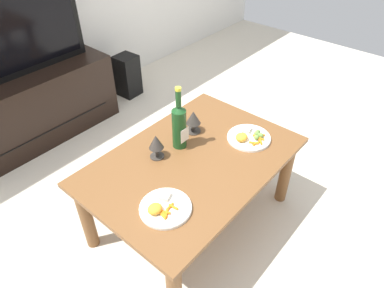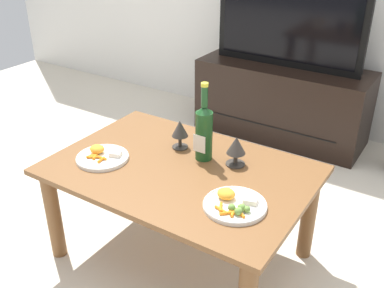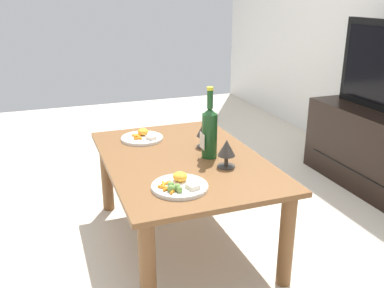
{
  "view_description": "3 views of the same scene",
  "coord_description": "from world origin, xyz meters",
  "px_view_note": "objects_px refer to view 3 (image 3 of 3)",
  "views": [
    {
      "loc": [
        -1.06,
        -0.9,
        1.71
      ],
      "look_at": [
        0.05,
        0.05,
        0.54
      ],
      "focal_mm": 32.51,
      "sensor_mm": 36.0,
      "label": 1
    },
    {
      "loc": [
        0.96,
        -1.4,
        1.5
      ],
      "look_at": [
        0.01,
        0.09,
        0.58
      ],
      "focal_mm": 41.63,
      "sensor_mm": 36.0,
      "label": 2
    },
    {
      "loc": [
        1.92,
        -0.65,
        1.29
      ],
      "look_at": [
        0.01,
        0.05,
        0.56
      ],
      "focal_mm": 39.69,
      "sensor_mm": 36.0,
      "label": 3
    }
  ],
  "objects_px": {
    "goblet_left": "(204,131)",
    "goblet_right": "(227,150)",
    "dining_table": "(183,172)",
    "dinner_plate_right": "(179,185)",
    "wine_bottle": "(210,131)",
    "dinner_plate_left": "(142,137)"
  },
  "relations": [
    {
      "from": "dining_table",
      "to": "wine_bottle",
      "type": "xyz_separation_m",
      "value": [
        0.04,
        0.13,
        0.23
      ]
    },
    {
      "from": "dining_table",
      "to": "goblet_left",
      "type": "distance_m",
      "value": 0.26
    },
    {
      "from": "goblet_right",
      "to": "dining_table",
      "type": "bearing_deg",
      "value": -140.4
    },
    {
      "from": "wine_bottle",
      "to": "goblet_left",
      "type": "bearing_deg",
      "value": 169.46
    },
    {
      "from": "wine_bottle",
      "to": "goblet_right",
      "type": "distance_m",
      "value": 0.16
    },
    {
      "from": "wine_bottle",
      "to": "dinner_plate_left",
      "type": "distance_m",
      "value": 0.48
    },
    {
      "from": "goblet_left",
      "to": "dinner_plate_right",
      "type": "distance_m",
      "value": 0.54
    },
    {
      "from": "goblet_left",
      "to": "goblet_right",
      "type": "relative_size",
      "value": 1.02
    },
    {
      "from": "wine_bottle",
      "to": "goblet_right",
      "type": "xyz_separation_m",
      "value": [
        0.15,
        0.03,
        -0.05
      ]
    },
    {
      "from": "goblet_left",
      "to": "goblet_right",
      "type": "distance_m",
      "value": 0.3
    },
    {
      "from": "dinner_plate_left",
      "to": "dinner_plate_right",
      "type": "bearing_deg",
      "value": -0.31
    },
    {
      "from": "wine_bottle",
      "to": "dinner_plate_left",
      "type": "relative_size",
      "value": 1.52
    },
    {
      "from": "goblet_left",
      "to": "dinner_plate_right",
      "type": "xyz_separation_m",
      "value": [
        0.45,
        -0.29,
        -0.08
      ]
    },
    {
      "from": "wine_bottle",
      "to": "goblet_left",
      "type": "height_order",
      "value": "wine_bottle"
    },
    {
      "from": "dinner_plate_left",
      "to": "dinner_plate_right",
      "type": "xyz_separation_m",
      "value": [
        0.69,
        -0.0,
        0.0
      ]
    },
    {
      "from": "dining_table",
      "to": "dinner_plate_left",
      "type": "bearing_deg",
      "value": -159.91
    },
    {
      "from": "dining_table",
      "to": "goblet_left",
      "type": "height_order",
      "value": "goblet_left"
    },
    {
      "from": "goblet_left",
      "to": "wine_bottle",
      "type": "bearing_deg",
      "value": -10.54
    },
    {
      "from": "wine_bottle",
      "to": "dining_table",
      "type": "bearing_deg",
      "value": -107.75
    },
    {
      "from": "wine_bottle",
      "to": "dinner_plate_right",
      "type": "height_order",
      "value": "wine_bottle"
    },
    {
      "from": "goblet_left",
      "to": "goblet_right",
      "type": "bearing_deg",
      "value": 0.0
    },
    {
      "from": "goblet_left",
      "to": "goblet_right",
      "type": "height_order",
      "value": "goblet_left"
    }
  ]
}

